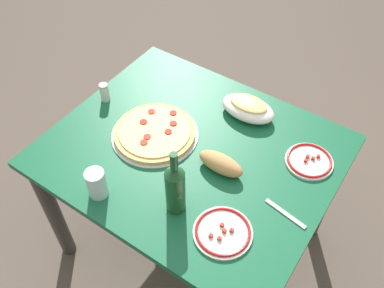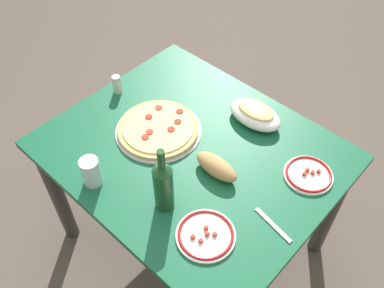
{
  "view_description": "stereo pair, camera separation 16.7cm",
  "coord_description": "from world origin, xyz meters",
  "px_view_note": "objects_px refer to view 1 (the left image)",
  "views": [
    {
      "loc": [
        -0.63,
        0.92,
        2.01
      ],
      "look_at": [
        0.0,
        0.0,
        0.77
      ],
      "focal_mm": 39.32,
      "sensor_mm": 36.0,
      "label": 1
    },
    {
      "loc": [
        -0.76,
        0.82,
        2.01
      ],
      "look_at": [
        0.0,
        0.0,
        0.77
      ],
      "focal_mm": 39.32,
      "sensor_mm": 36.0,
      "label": 2
    }
  ],
  "objects_px": {
    "wine_bottle": "(175,188)",
    "side_plate_near": "(309,161)",
    "baked_pasta_dish": "(248,107)",
    "pepperoni_pizza": "(155,133)",
    "side_plate_far": "(223,232)",
    "spice_shaker": "(105,92)",
    "bread_loaf": "(221,163)",
    "water_glass": "(97,183)",
    "dining_table": "(192,169)"
  },
  "relations": [
    {
      "from": "baked_pasta_dish",
      "to": "side_plate_far",
      "type": "relative_size",
      "value": 1.16
    },
    {
      "from": "baked_pasta_dish",
      "to": "side_plate_far",
      "type": "distance_m",
      "value": 0.6
    },
    {
      "from": "water_glass",
      "to": "side_plate_near",
      "type": "height_order",
      "value": "water_glass"
    },
    {
      "from": "wine_bottle",
      "to": "spice_shaker",
      "type": "distance_m",
      "value": 0.67
    },
    {
      "from": "side_plate_near",
      "to": "side_plate_far",
      "type": "xyz_separation_m",
      "value": [
        0.12,
        0.46,
        -0.0
      ]
    },
    {
      "from": "side_plate_far",
      "to": "side_plate_near",
      "type": "bearing_deg",
      "value": -104.13
    },
    {
      "from": "side_plate_near",
      "to": "bread_loaf",
      "type": "xyz_separation_m",
      "value": [
        0.27,
        0.23,
        0.03
      ]
    },
    {
      "from": "dining_table",
      "to": "spice_shaker",
      "type": "distance_m",
      "value": 0.52
    },
    {
      "from": "side_plate_far",
      "to": "bread_loaf",
      "type": "relative_size",
      "value": 1.1
    },
    {
      "from": "pepperoni_pizza",
      "to": "water_glass",
      "type": "xyz_separation_m",
      "value": [
        -0.01,
        0.35,
        0.05
      ]
    },
    {
      "from": "pepperoni_pizza",
      "to": "side_plate_near",
      "type": "relative_size",
      "value": 1.92
    },
    {
      "from": "baked_pasta_dish",
      "to": "side_plate_near",
      "type": "distance_m",
      "value": 0.35
    },
    {
      "from": "pepperoni_pizza",
      "to": "water_glass",
      "type": "bearing_deg",
      "value": 91.47
    },
    {
      "from": "wine_bottle",
      "to": "spice_shaker",
      "type": "xyz_separation_m",
      "value": [
        0.6,
        -0.29,
        -0.07
      ]
    },
    {
      "from": "pepperoni_pizza",
      "to": "wine_bottle",
      "type": "bearing_deg",
      "value": 139.5
    },
    {
      "from": "side_plate_near",
      "to": "wine_bottle",
      "type": "bearing_deg",
      "value": 56.17
    },
    {
      "from": "baked_pasta_dish",
      "to": "spice_shaker",
      "type": "distance_m",
      "value": 0.64
    },
    {
      "from": "spice_shaker",
      "to": "bread_loaf",
      "type": "bearing_deg",
      "value": 175.35
    },
    {
      "from": "dining_table",
      "to": "pepperoni_pizza",
      "type": "xyz_separation_m",
      "value": [
        0.17,
        0.02,
        0.14
      ]
    },
    {
      "from": "pepperoni_pizza",
      "to": "side_plate_near",
      "type": "distance_m",
      "value": 0.63
    },
    {
      "from": "dining_table",
      "to": "side_plate_near",
      "type": "xyz_separation_m",
      "value": [
        -0.42,
        -0.2,
        0.14
      ]
    },
    {
      "from": "baked_pasta_dish",
      "to": "side_plate_far",
      "type": "xyz_separation_m",
      "value": [
        -0.22,
        0.56,
        -0.03
      ]
    },
    {
      "from": "pepperoni_pizza",
      "to": "bread_loaf",
      "type": "relative_size",
      "value": 1.93
    },
    {
      "from": "pepperoni_pizza",
      "to": "water_glass",
      "type": "distance_m",
      "value": 0.35
    },
    {
      "from": "side_plate_far",
      "to": "dining_table",
      "type": "bearing_deg",
      "value": -40.48
    },
    {
      "from": "baked_pasta_dish",
      "to": "water_glass",
      "type": "distance_m",
      "value": 0.72
    },
    {
      "from": "pepperoni_pizza",
      "to": "side_plate_near",
      "type": "height_order",
      "value": "pepperoni_pizza"
    },
    {
      "from": "baked_pasta_dish",
      "to": "side_plate_near",
      "type": "height_order",
      "value": "baked_pasta_dish"
    },
    {
      "from": "bread_loaf",
      "to": "water_glass",
      "type": "bearing_deg",
      "value": 48.09
    },
    {
      "from": "water_glass",
      "to": "spice_shaker",
      "type": "distance_m",
      "value": 0.51
    },
    {
      "from": "bread_loaf",
      "to": "baked_pasta_dish",
      "type": "bearing_deg",
      "value": -79.01
    },
    {
      "from": "baked_pasta_dish",
      "to": "bread_loaf",
      "type": "bearing_deg",
      "value": 100.99
    },
    {
      "from": "spice_shaker",
      "to": "water_glass",
      "type": "bearing_deg",
      "value": 129.27
    },
    {
      "from": "side_plate_near",
      "to": "spice_shaker",
      "type": "xyz_separation_m",
      "value": [
        0.91,
        0.17,
        0.03
      ]
    },
    {
      "from": "pepperoni_pizza",
      "to": "wine_bottle",
      "type": "height_order",
      "value": "wine_bottle"
    },
    {
      "from": "bread_loaf",
      "to": "spice_shaker",
      "type": "height_order",
      "value": "spice_shaker"
    },
    {
      "from": "wine_bottle",
      "to": "side_plate_near",
      "type": "relative_size",
      "value": 1.55
    },
    {
      "from": "baked_pasta_dish",
      "to": "wine_bottle",
      "type": "distance_m",
      "value": 0.57
    },
    {
      "from": "wine_bottle",
      "to": "side_plate_far",
      "type": "bearing_deg",
      "value": -179.12
    },
    {
      "from": "pepperoni_pizza",
      "to": "spice_shaker",
      "type": "distance_m",
      "value": 0.32
    },
    {
      "from": "water_glass",
      "to": "bread_loaf",
      "type": "relative_size",
      "value": 0.63
    },
    {
      "from": "dining_table",
      "to": "pepperoni_pizza",
      "type": "bearing_deg",
      "value": 7.64
    },
    {
      "from": "side_plate_far",
      "to": "spice_shaker",
      "type": "bearing_deg",
      "value": -19.84
    },
    {
      "from": "side_plate_far",
      "to": "pepperoni_pizza",
      "type": "bearing_deg",
      "value": -26.46
    },
    {
      "from": "water_glass",
      "to": "side_plate_near",
      "type": "relative_size",
      "value": 0.63
    },
    {
      "from": "pepperoni_pizza",
      "to": "water_glass",
      "type": "height_order",
      "value": "water_glass"
    },
    {
      "from": "dining_table",
      "to": "spice_shaker",
      "type": "height_order",
      "value": "spice_shaker"
    },
    {
      "from": "wine_bottle",
      "to": "side_plate_near",
      "type": "xyz_separation_m",
      "value": [
        -0.31,
        -0.46,
        -0.11
      ]
    },
    {
      "from": "dining_table",
      "to": "wine_bottle",
      "type": "bearing_deg",
      "value": 112.59
    },
    {
      "from": "wine_bottle",
      "to": "baked_pasta_dish",
      "type": "bearing_deg",
      "value": -87.69
    }
  ]
}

